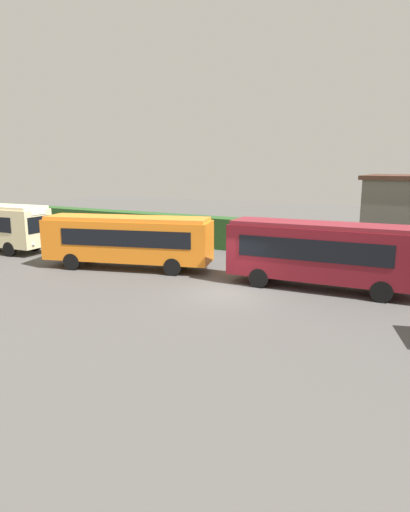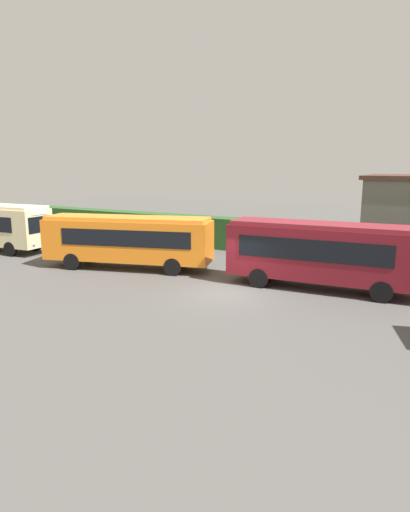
{
  "view_description": "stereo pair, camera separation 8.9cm",
  "coord_description": "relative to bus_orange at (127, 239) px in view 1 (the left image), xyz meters",
  "views": [
    {
      "loc": [
        8.93,
        -18.63,
        6.11
      ],
      "look_at": [
        -2.17,
        1.5,
        1.38
      ],
      "focal_mm": 31.08,
      "sensor_mm": 36.0,
      "label": 1
    },
    {
      "loc": [
        9.01,
        -18.59,
        6.11
      ],
      "look_at": [
        -2.17,
        1.5,
        1.38
      ],
      "focal_mm": 31.08,
      "sensor_mm": 36.0,
      "label": 2
    }
  ],
  "objects": [
    {
      "name": "person_center",
      "position": [
        -11.56,
        2.15,
        -0.88
      ],
      "size": [
        0.47,
        0.45,
        1.75
      ],
      "rotation": [
        0.0,
        0.0,
        4.0
      ],
      "color": "olive",
      "rests_on": "ground_plane"
    },
    {
      "name": "hedge_row",
      "position": [
        7.65,
        8.71,
        -0.67
      ],
      "size": [
        63.2,
        1.63,
        2.29
      ],
      "primitive_type": "cube",
      "color": "#285223",
      "rests_on": "ground_plane"
    },
    {
      "name": "ground_plane",
      "position": [
        7.65,
        -1.87,
        -1.81
      ],
      "size": [
        102.41,
        102.41,
        0.0
      ],
      "primitive_type": "plane",
      "color": "#514F4C"
    },
    {
      "name": "bus_orange",
      "position": [
        0.0,
        0.0,
        0.0
      ],
      "size": [
        10.29,
        5.04,
        3.13
      ],
      "rotation": [
        0.0,
        0.0,
        3.42
      ],
      "color": "orange",
      "rests_on": "ground_plane"
    },
    {
      "name": "bus_maroon",
      "position": [
        11.32,
        1.09,
        0.1
      ],
      "size": [
        9.6,
        2.89,
        3.33
      ],
      "rotation": [
        0.0,
        0.0,
        0.06
      ],
      "color": "maroon",
      "rests_on": "ground_plane"
    }
  ]
}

